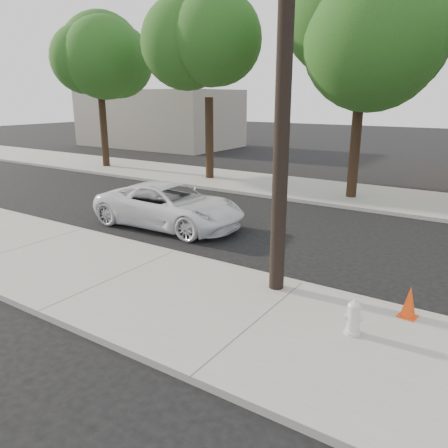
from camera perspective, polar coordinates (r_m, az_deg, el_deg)
The scene contains 12 objects.
ground at distance 14.33m, azimuth -1.18°, elevation -1.73°, with size 120.00×120.00×0.00m, color black.
near_sidewalk at distance 11.27m, azimuth -13.78°, elevation -6.99°, with size 90.00×4.40×0.15m, color gray.
far_sidewalk at distance 21.62m, azimuth 11.74°, elevation 4.34°, with size 90.00×5.00×0.15m, color gray.
curb_near at distance 12.73m, azimuth -6.56°, elevation -3.84°, with size 90.00×0.12×0.16m, color #9E9B93.
building_far at distance 41.81m, azimuth -8.45°, elevation 13.51°, with size 14.00×8.00×5.00m, color gray.
utility_pole at distance 9.47m, azimuth 7.79°, elevation 17.73°, with size 1.40×0.34×9.00m.
tree_a at distance 28.84m, azimuth -16.03°, elevation 19.90°, with size 4.65×4.50×9.00m.
tree_b at distance 23.62m, azimuth -1.83°, elevation 20.48°, with size 4.34×4.20×8.45m.
tree_c at distance 19.80m, azimuth 18.39°, elevation 22.73°, with size 4.96×4.80×9.55m.
police_cruiser at distance 15.48m, azimuth -7.13°, elevation 2.43°, with size 2.51×5.45×1.51m, color white.
fire_hydrant at distance 8.68m, azimuth 16.56°, elevation -11.71°, with size 0.35×0.31×0.65m.
traffic_cone at distance 9.66m, azimuth 23.05°, elevation -9.36°, with size 0.39×0.39×0.66m.
Camera 1 is at (7.75, -11.21, 4.45)m, focal length 35.00 mm.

